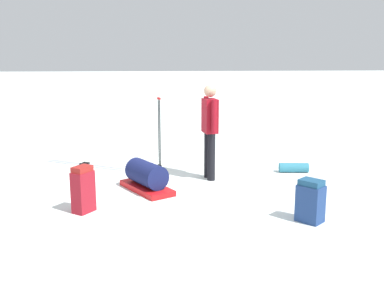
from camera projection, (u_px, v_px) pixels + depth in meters
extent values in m
plane|color=white|center=(192.00, 183.00, 8.10)|extent=(80.00, 80.00, 0.00)
cylinder|color=black|center=(211.00, 157.00, 8.19)|extent=(0.14, 0.14, 0.85)
cylinder|color=black|center=(208.00, 155.00, 8.38)|extent=(0.14, 0.14, 0.85)
cube|color=maroon|center=(210.00, 116.00, 8.14)|extent=(0.38, 0.28, 0.60)
cylinder|color=maroon|center=(214.00, 116.00, 7.90)|extent=(0.09, 0.09, 0.58)
cylinder|color=maroon|center=(206.00, 112.00, 8.36)|extent=(0.09, 0.09, 0.58)
sphere|color=tan|center=(210.00, 91.00, 8.05)|extent=(0.22, 0.22, 0.22)
cube|color=silver|center=(83.00, 165.00, 9.28)|extent=(0.94, 1.67, 0.02)
cube|color=black|center=(83.00, 164.00, 9.28)|extent=(0.12, 0.15, 0.03)
cube|color=silver|center=(86.00, 164.00, 9.37)|extent=(0.94, 1.67, 0.02)
cube|color=black|center=(86.00, 163.00, 9.37)|extent=(0.12, 0.15, 0.03)
cube|color=maroon|center=(83.00, 192.00, 6.61)|extent=(0.37, 0.34, 0.60)
cube|color=#A1231F|center=(82.00, 169.00, 6.54)|extent=(0.33, 0.31, 0.08)
cube|color=navy|center=(310.00, 204.00, 6.25)|extent=(0.41, 0.41, 0.51)
cube|color=navy|center=(311.00, 183.00, 6.19)|extent=(0.37, 0.37, 0.08)
cylinder|color=black|center=(159.00, 134.00, 9.00)|extent=(0.02, 0.02, 1.35)
sphere|color=#A51919|center=(158.00, 98.00, 8.86)|extent=(0.05, 0.05, 0.05)
cylinder|color=black|center=(159.00, 165.00, 9.12)|extent=(0.07, 0.07, 0.01)
cylinder|color=black|center=(160.00, 135.00, 8.92)|extent=(0.02, 0.02, 1.35)
sphere|color=#A51919|center=(160.00, 99.00, 8.77)|extent=(0.05, 0.05, 0.05)
cylinder|color=black|center=(161.00, 166.00, 9.04)|extent=(0.07, 0.07, 0.01)
cube|color=red|center=(147.00, 188.00, 7.67)|extent=(1.17, 0.96, 0.09)
cylinder|color=#161E4F|center=(147.00, 174.00, 7.62)|extent=(0.86, 0.74, 0.40)
cylinder|color=teal|center=(294.00, 168.00, 8.78)|extent=(0.22, 0.56, 0.18)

